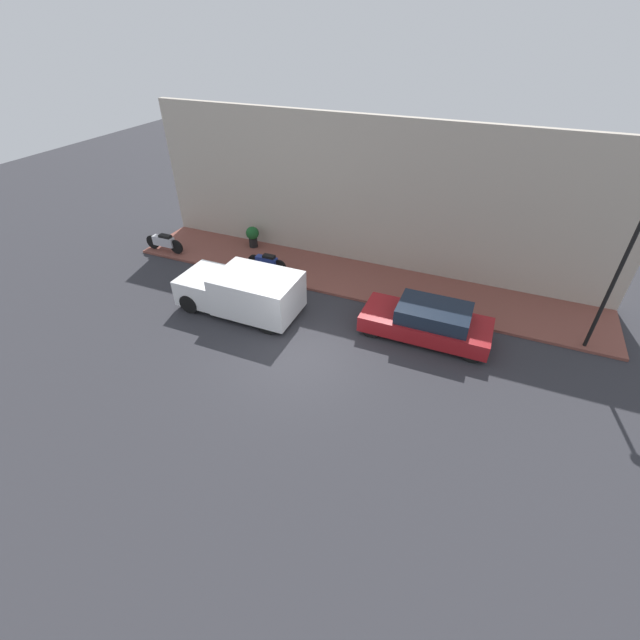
% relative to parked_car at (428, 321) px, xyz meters
% --- Properties ---
extents(ground_plane, '(60.00, 60.00, 0.00)m').
position_rel_parked_car_xyz_m(ground_plane, '(-2.70, 3.60, -0.61)').
color(ground_plane, '#2D2D33').
extents(sidewalk, '(3.06, 19.91, 0.10)m').
position_rel_parked_car_xyz_m(sidewalk, '(2.68, 3.60, -0.56)').
color(sidewalk, brown).
rests_on(sidewalk, ground_plane).
extents(building_facade, '(0.30, 19.91, 6.15)m').
position_rel_parked_car_xyz_m(building_facade, '(4.36, 3.60, 2.46)').
color(building_facade, '#B2A899').
rests_on(building_facade, ground_plane).
extents(parked_car, '(1.81, 4.35, 1.26)m').
position_rel_parked_car_xyz_m(parked_car, '(0.00, 0.00, 0.00)').
color(parked_car, maroon).
rests_on(parked_car, ground_plane).
extents(delivery_van, '(2.07, 4.56, 1.61)m').
position_rel_parked_car_xyz_m(delivery_van, '(-1.09, 6.71, 0.23)').
color(delivery_van, white).
rests_on(delivery_van, ground_plane).
extents(scooter_silver, '(0.30, 2.03, 0.82)m').
position_rel_parked_car_xyz_m(scooter_silver, '(1.59, 12.54, -0.05)').
color(scooter_silver, '#B7B7BF').
rests_on(scooter_silver, sidewalk).
extents(motorcycle_blue, '(0.30, 1.81, 0.72)m').
position_rel_parked_car_xyz_m(motorcycle_blue, '(1.86, 7.28, -0.11)').
color(motorcycle_blue, navy).
rests_on(motorcycle_blue, sidewalk).
extents(streetlamp, '(0.32, 0.32, 5.07)m').
position_rel_parked_car_xyz_m(streetlamp, '(1.42, -5.07, 2.71)').
color(streetlamp, black).
rests_on(streetlamp, sidewalk).
extents(potted_plant, '(0.61, 0.61, 0.99)m').
position_rel_parked_car_xyz_m(potted_plant, '(3.60, 8.98, 0.07)').
color(potted_plant, black).
rests_on(potted_plant, sidewalk).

